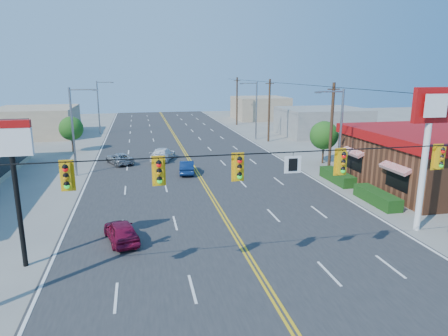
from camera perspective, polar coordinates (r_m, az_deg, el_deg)
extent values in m
plane|color=gray|center=(19.00, 5.61, -15.91)|extent=(160.00, 160.00, 0.00)
cube|color=#2D2D30|center=(37.26, -3.75, -0.89)|extent=(20.00, 120.00, 0.06)
cylinder|color=black|center=(16.88, 6.08, 2.12)|extent=(24.00, 0.05, 0.05)
cube|color=white|center=(17.40, 9.79, 0.49)|extent=(0.75, 0.04, 0.75)
cube|color=#D89E0C|center=(16.42, -21.56, -1.16)|extent=(0.55, 0.34, 1.25)
cube|color=#D89E0C|center=(16.20, -9.28, -0.56)|extent=(0.55, 0.34, 1.25)
cube|color=#D89E0C|center=(16.67, 2.11, 0.02)|extent=(0.55, 0.34, 1.25)
cube|color=#D89E0C|center=(18.38, 16.46, 0.74)|extent=(0.55, 0.34, 1.25)
cube|color=#D89E0C|center=(21.22, 28.42, 1.31)|extent=(0.55, 0.34, 1.25)
cube|color=#194214|center=(33.56, 18.24, -2.46)|extent=(1.20, 9.00, 0.90)
cylinder|color=white|center=(26.18, 26.53, -0.75)|extent=(0.36, 0.36, 7.00)
cube|color=#A50C0C|center=(25.59, 27.48, 7.97)|extent=(2.20, 0.36, 2.00)
cylinder|color=black|center=(21.49, -27.28, -5.12)|extent=(0.24, 0.24, 6.00)
cube|color=white|center=(20.77, -28.23, 3.29)|extent=(1.90, 0.30, 1.30)
cylinder|color=gray|center=(34.26, 16.28, 4.09)|extent=(0.20, 0.20, 8.00)
cylinder|color=gray|center=(33.37, 15.03, 10.50)|extent=(2.20, 0.12, 0.12)
cube|color=gray|center=(32.88, 13.29, 10.48)|extent=(0.50, 0.25, 0.15)
cylinder|color=gray|center=(56.35, 4.64, 8.12)|extent=(0.20, 0.20, 8.00)
cylinder|color=gray|center=(55.81, 3.61, 11.99)|extent=(2.20, 0.12, 0.12)
cube|color=gray|center=(55.53, 2.49, 11.95)|extent=(0.50, 0.25, 0.15)
cylinder|color=gray|center=(38.51, -20.77, 4.75)|extent=(0.20, 0.20, 8.00)
cylinder|color=gray|center=(38.02, -19.59, 10.51)|extent=(2.20, 0.12, 0.12)
cube|color=gray|center=(37.91, -17.91, 10.56)|extent=(0.50, 0.25, 0.15)
cylinder|color=gray|center=(64.19, -17.50, 8.21)|extent=(0.20, 0.20, 8.00)
cylinder|color=gray|center=(63.89, -16.74, 11.66)|extent=(2.20, 0.12, 0.12)
cube|color=gray|center=(63.82, -15.74, 11.68)|extent=(0.50, 0.25, 0.15)
cylinder|color=#47301E|center=(38.29, 15.07, 5.42)|extent=(0.28, 0.28, 8.40)
cylinder|color=#47301E|center=(54.80, 6.47, 8.14)|extent=(0.28, 0.28, 8.40)
cylinder|color=#47301E|center=(72.03, 1.86, 9.50)|extent=(0.28, 0.28, 8.40)
cylinder|color=#47301E|center=(42.90, 13.95, 2.06)|extent=(0.20, 0.20, 2.10)
sphere|color=#235B19|center=(42.58, 14.10, 4.55)|extent=(2.94, 2.94, 2.94)
cylinder|color=#47301E|center=(50.99, -20.83, 3.30)|extent=(0.20, 0.20, 2.00)
sphere|color=#235B19|center=(50.73, -21.00, 5.30)|extent=(2.80, 2.80, 2.80)
cube|color=gray|center=(62.43, 13.84, 6.46)|extent=(12.00, 10.00, 4.00)
cube|color=tan|center=(65.79, -25.24, 6.00)|extent=(11.00, 12.00, 4.20)
cube|color=tan|center=(81.70, 5.16, 8.53)|extent=(10.00, 10.00, 4.40)
imported|color=maroon|center=(23.28, -14.46, -8.85)|extent=(2.31, 3.88, 1.24)
imported|color=navy|center=(37.43, -5.31, 0.06)|extent=(1.78, 3.85, 1.22)
imported|color=white|center=(43.39, -8.75, 1.91)|extent=(3.26, 4.95, 1.33)
imported|color=#B0B1B5|center=(42.58, -14.72, 1.26)|extent=(3.26, 4.46, 1.13)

